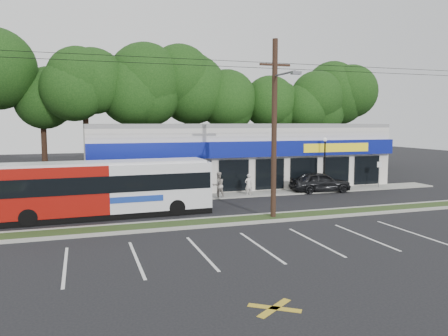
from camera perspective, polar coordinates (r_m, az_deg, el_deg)
The scene contains 14 objects.
ground at distance 23.16m, azimuth 0.65°, elevation -7.64°, with size 120.00×120.00×0.00m, color black.
grass_strip at distance 24.06m, azimuth -0.12°, elevation -6.97°, with size 40.00×1.60×0.12m, color #223817.
curb_south at distance 23.28m, azimuth 0.53°, elevation -7.39°, with size 40.00×0.25×0.14m, color #9E9E93.
curb_north at distance 24.85m, azimuth -0.74°, elevation -6.53°, with size 40.00×0.25×0.14m, color #9E9E93.
sidewalk at distance 33.13m, azimuth 3.80°, elevation -3.40°, with size 32.00×2.20×0.10m, color #9E9E93.
strip_mall at distance 39.44m, azimuth 0.73°, elevation 1.93°, with size 25.00×12.55×5.30m.
utility_pole at distance 24.41m, azimuth 6.29°, elevation 5.85°, with size 50.00×2.77×10.00m.
lamp_post at distance 35.32m, azimuth 13.02°, elevation 1.32°, with size 0.30×0.30×4.25m.
sign_post at distance 38.07m, azimuth 19.61°, elevation -0.23°, with size 0.45×0.10×2.23m.
tree_line at distance 48.70m, azimuth -4.87°, elevation 9.48°, with size 46.76×6.76×11.83m.
metrobus at distance 26.10m, azimuth -14.96°, elevation -2.47°, with size 12.07×2.92×3.22m.
car_dark at distance 34.98m, azimuth 12.44°, elevation -1.78°, with size 1.90×4.72×1.61m, color black.
pedestrian_a at distance 32.35m, azimuth 3.23°, elevation -2.22°, with size 0.61×0.40×1.67m, color silver.
pedestrian_b at distance 31.24m, azimuth -0.74°, elevation -2.28°, with size 0.93×0.73×1.92m, color #B9B0A6.
Camera 1 is at (-7.29, -21.28, 5.48)m, focal length 35.00 mm.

